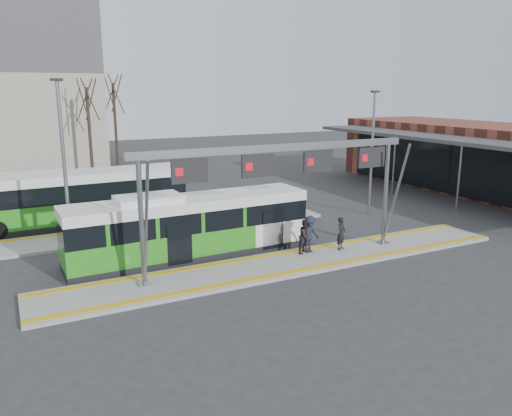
{
  "coord_description": "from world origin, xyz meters",
  "views": [
    {
      "loc": [
        -10.91,
        -18.05,
        7.6
      ],
      "look_at": [
        -0.22,
        3.0,
        1.98
      ],
      "focal_mm": 35.0,
      "sensor_mm": 36.0,
      "label": 1
    }
  ],
  "objects": [
    {
      "name": "tactile_main",
      "position": [
        0.0,
        0.0,
        0.16
      ],
      "size": [
        22.0,
        2.65,
        0.02
      ],
      "color": "gold",
      "rests_on": "platform_main"
    },
    {
      "name": "bg_bus_green",
      "position": [
        -7.4,
        11.44,
        1.5
      ],
      "size": [
        12.24,
        2.88,
        3.05
      ],
      "rotation": [
        0.0,
        0.0,
        0.02
      ],
      "color": "black",
      "rests_on": "ground"
    },
    {
      "name": "tactile_second",
      "position": [
        -4.0,
        9.15,
        0.16
      ],
      "size": [
        20.0,
        0.35,
        0.02
      ],
      "color": "gold",
      "rests_on": "platform_second"
    },
    {
      "name": "platform_main",
      "position": [
        0.0,
        0.0,
        0.07
      ],
      "size": [
        22.0,
        3.0,
        0.15
      ],
      "primitive_type": "cube",
      "color": "gray",
      "rests_on": "ground"
    },
    {
      "name": "gantry",
      "position": [
        -0.35,
        0.25,
        4.3
      ],
      "size": [
        13.0,
        1.68,
        5.2
      ],
      "color": "slate",
      "rests_on": "platform_main"
    },
    {
      "name": "ground",
      "position": [
        0.0,
        0.0,
        0.0
      ],
      "size": [
        120.0,
        120.0,
        0.0
      ],
      "primitive_type": "plane",
      "color": "#2D2D30",
      "rests_on": "ground"
    },
    {
      "name": "platform_second",
      "position": [
        -4.0,
        8.0,
        0.07
      ],
      "size": [
        20.0,
        3.0,
        0.15
      ],
      "primitive_type": "cube",
      "color": "gray",
      "rests_on": "ground"
    },
    {
      "name": "tree_left",
      "position": [
        -4.09,
        27.15,
        6.7
      ],
      "size": [
        1.4,
        1.4,
        8.84
      ],
      "color": "#382B21",
      "rests_on": "ground"
    },
    {
      "name": "hero_bus",
      "position": [
        -3.63,
        3.09,
        1.42
      ],
      "size": [
        11.32,
        2.67,
        3.1
      ],
      "rotation": [
        0.0,
        0.0,
        0.02
      ],
      "color": "black",
      "rests_on": "ground"
    },
    {
      "name": "lamp_east",
      "position": [
        9.14,
        5.81,
        4.01
      ],
      "size": [
        0.5,
        0.25,
        7.54
      ],
      "color": "slate",
      "rests_on": "ground"
    },
    {
      "name": "lamp_west",
      "position": [
        -8.62,
        4.81,
        4.27
      ],
      "size": [
        0.5,
        0.25,
        8.06
      ],
      "color": "slate",
      "rests_on": "ground"
    },
    {
      "name": "passenger_a",
      "position": [
        3.03,
        0.43,
        0.94
      ],
      "size": [
        0.69,
        0.63,
        1.57
      ],
      "primitive_type": "imported",
      "rotation": [
        0.0,
        0.0,
        0.58
      ],
      "color": "black",
      "rests_on": "platform_main"
    },
    {
      "name": "passenger_b",
      "position": [
        1.21,
        0.71,
        0.97
      ],
      "size": [
        0.99,
        0.91,
        1.63
      ],
      "primitive_type": "imported",
      "rotation": [
        0.0,
        0.0,
        0.47
      ],
      "color": "black",
      "rests_on": "platform_main"
    },
    {
      "name": "tree_mid",
      "position": [
        -0.66,
        33.16,
        7.1
      ],
      "size": [
        1.4,
        1.4,
        9.36
      ],
      "color": "#382B21",
      "rests_on": "ground"
    },
    {
      "name": "passenger_c",
      "position": [
        1.44,
        0.74,
        1.03
      ],
      "size": [
        1.26,
        0.92,
        1.75
      ],
      "primitive_type": "imported",
      "rotation": [
        0.0,
        0.0,
        0.26
      ],
      "color": "#1B2031",
      "rests_on": "platform_main"
    }
  ]
}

